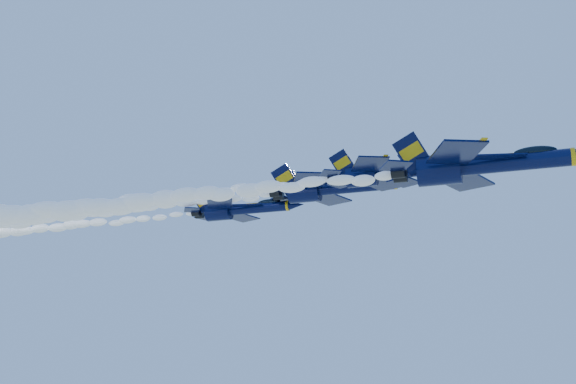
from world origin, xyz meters
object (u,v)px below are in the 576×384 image
(jet_lead, at_px, (480,165))
(jet_second, at_px, (390,172))
(jet_third, at_px, (333,188))
(jet_fourth, at_px, (241,209))

(jet_lead, bearing_deg, jet_second, 145.89)
(jet_lead, height_order, jet_third, jet_third)
(jet_lead, distance_m, jet_second, 12.21)
(jet_second, xyz_separation_m, jet_third, (-9.87, 13.67, 3.12))
(jet_second, height_order, jet_third, jet_third)
(jet_lead, bearing_deg, jet_third, 134.16)
(jet_lead, relative_size, jet_third, 1.01)
(jet_third, xyz_separation_m, jet_fourth, (-14.21, 2.75, -1.07))
(jet_second, distance_m, jet_fourth, 29.23)
(jet_lead, xyz_separation_m, jet_fourth, (-34.02, 23.15, 4.36))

